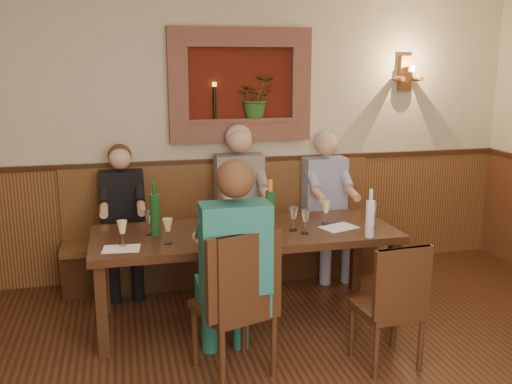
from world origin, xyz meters
TOP-DOWN VIEW (x-y plane):
  - room_shell at (0.00, 0.00)m, footprint 6.04×6.04m
  - wainscoting at (0.00, -0.00)m, footprint 6.02×6.02m
  - wall_niche at (0.24, 2.94)m, footprint 1.36×0.30m
  - wall_sconce at (1.90, 2.93)m, footprint 0.25×0.20m
  - dining_table at (0.00, 1.85)m, footprint 2.40×0.90m
  - bench at (0.00, 2.79)m, footprint 3.00×0.45m
  - chair_near_left at (-0.25, 1.04)m, footprint 0.58×0.58m
  - chair_near_right at (0.79, 0.91)m, footprint 0.43×0.43m
  - person_bench_left at (-0.94, 2.69)m, footprint 0.39×0.48m
  - person_bench_mid at (0.15, 2.69)m, footprint 0.45×0.55m
  - person_bench_right at (1.01, 2.69)m, footprint 0.42×0.51m
  - person_chair_front at (-0.26, 1.07)m, footprint 0.44×0.54m
  - spittoon_bucket at (-0.00, 1.85)m, footprint 0.25×0.25m
  - wine_bottle_green_a at (0.18, 1.75)m, footprint 0.08×0.08m
  - wine_bottle_green_b at (-0.70, 1.91)m, footprint 0.08×0.08m
  - water_bottle at (0.89, 1.47)m, footprint 0.08×0.08m
  - tasting_sheet_a at (-0.96, 1.61)m, footprint 0.28×0.21m
  - tasting_sheet_b at (-0.07, 1.64)m, footprint 0.34×0.29m
  - tasting_sheet_c at (0.76, 1.76)m, footprint 0.33×0.29m
  - tasting_sheet_d at (-0.22, 1.57)m, footprint 0.31×0.27m
  - wine_glass_0 at (-0.95, 1.68)m, footprint 0.08×0.08m
  - wine_glass_1 at (-0.75, 1.91)m, footprint 0.08×0.08m
  - wine_glass_2 at (-0.63, 1.66)m, footprint 0.08×0.08m
  - wine_glass_3 at (-0.35, 1.91)m, footprint 0.08×0.08m
  - wine_glass_4 at (-0.01, 1.72)m, footprint 0.08×0.08m
  - wine_glass_5 at (0.23, 1.96)m, footprint 0.08×0.08m
  - wine_glass_6 at (0.44, 1.67)m, footprint 0.08×0.08m
  - wine_glass_7 at (0.69, 1.89)m, footprint 0.08×0.08m
  - wine_glass_8 at (1.03, 1.71)m, footprint 0.08×0.08m
  - wine_glass_9 at (-0.15, 1.50)m, footprint 0.08×0.08m
  - wine_glass_10 at (0.38, 1.77)m, footprint 0.08×0.08m
  - wine_glass_11 at (-0.17, 2.02)m, footprint 0.08×0.08m

SIDE VIEW (x-z plane):
  - chair_near_right at x=0.79m, z-range -0.19..0.71m
  - chair_near_left at x=-0.25m, z-range -0.22..0.82m
  - bench at x=0.00m, z-range -0.23..0.88m
  - person_bench_left at x=-0.94m, z-range -0.12..1.23m
  - person_bench_right at x=1.01m, z-range -0.12..1.29m
  - wainscoting at x=0.00m, z-range 0.01..1.16m
  - person_chair_front at x=-0.26m, z-range -0.12..1.35m
  - person_bench_mid at x=0.15m, z-range -0.13..1.37m
  - dining_table at x=0.00m, z-range 0.30..1.05m
  - tasting_sheet_a at x=-0.96m, z-range 0.75..0.75m
  - tasting_sheet_b at x=-0.07m, z-range 0.75..0.75m
  - tasting_sheet_c at x=0.76m, z-range 0.75..0.75m
  - tasting_sheet_d at x=-0.22m, z-range 0.75..0.75m
  - wine_glass_0 at x=-0.95m, z-range 0.75..0.94m
  - wine_glass_1 at x=-0.75m, z-range 0.75..0.94m
  - wine_glass_2 at x=-0.63m, z-range 0.75..0.94m
  - wine_glass_3 at x=-0.35m, z-range 0.75..0.94m
  - wine_glass_4 at x=-0.01m, z-range 0.75..0.94m
  - wine_glass_5 at x=0.23m, z-range 0.75..0.94m
  - wine_glass_6 at x=0.44m, z-range 0.75..0.94m
  - wine_glass_7 at x=0.69m, z-range 0.75..0.94m
  - wine_glass_8 at x=1.03m, z-range 0.75..0.94m
  - wine_glass_9 at x=-0.15m, z-range 0.75..0.94m
  - wine_glass_10 at x=0.38m, z-range 0.75..0.94m
  - wine_glass_11 at x=-0.17m, z-range 0.75..0.94m
  - spittoon_bucket at x=0.00m, z-range 0.75..0.99m
  - water_bottle at x=0.89m, z-range 0.71..1.09m
  - wine_bottle_green_b at x=-0.70m, z-range 0.71..1.13m
  - wine_bottle_green_a at x=0.18m, z-range 0.71..1.14m
  - wall_niche at x=0.24m, z-range 1.28..2.34m
  - room_shell at x=0.00m, z-range 0.48..3.30m
  - wall_sconce at x=1.90m, z-range 1.77..2.12m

